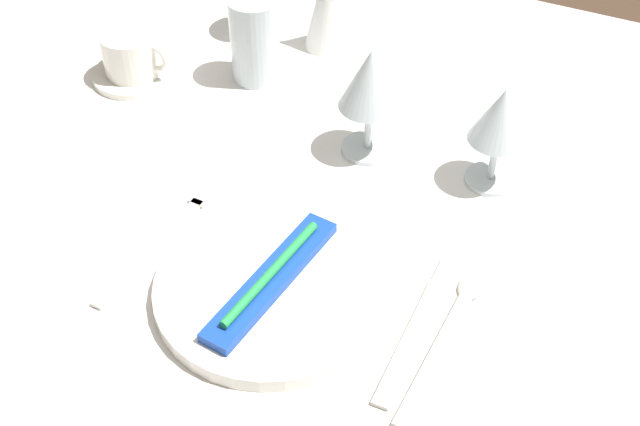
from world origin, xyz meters
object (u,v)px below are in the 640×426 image
dinner_knife (415,331)px  wine_glass_left (501,119)px  coffee_cup_right (132,53)px  drink_tumbler (255,45)px  wine_glass_centre (370,83)px  toothbrush_package (271,278)px  dinner_plate (272,289)px  spoon_soup (450,327)px  fork_outer (164,236)px

dinner_knife → wine_glass_left: 0.28m
coffee_cup_right → wine_glass_left: size_ratio=0.75×
dinner_knife → coffee_cup_right: size_ratio=2.06×
coffee_cup_right → drink_tumbler: size_ratio=0.84×
dinner_knife → wine_glass_centre: size_ratio=1.42×
coffee_cup_right → wine_glass_centre: (0.37, -0.01, 0.06)m
toothbrush_package → drink_tumbler: drink_tumbler is taller
dinner_plate → wine_glass_centre: 0.29m
wine_glass_centre → spoon_soup: bearing=-50.2°
spoon_soup → wine_glass_centre: size_ratio=1.45×
dinner_plate → coffee_cup_right: (-0.37, 0.28, 0.03)m
spoon_soup → fork_outer: bearing=-177.3°
wine_glass_left → coffee_cup_right: bearing=-179.9°
dinner_knife → wine_glass_centre: wine_glass_centre is taller
toothbrush_package → spoon_soup: (0.19, 0.04, -0.02)m
wine_glass_centre → drink_tumbler: wine_glass_centre is taller
spoon_soup → wine_glass_left: bearing=97.7°
dinner_plate → wine_glass_left: 0.34m
toothbrush_package → wine_glass_centre: 0.29m
wine_glass_centre → wine_glass_left: (0.16, 0.01, -0.01)m
coffee_cup_right → wine_glass_centre: size_ratio=0.69×
wine_glass_centre → drink_tumbler: bearing=157.7°
dinner_plate → dinner_knife: size_ratio=1.20×
wine_glass_centre → drink_tumbler: (-0.21, 0.09, -0.05)m
spoon_soup → coffee_cup_right: (-0.56, 0.24, 0.04)m
spoon_soup → wine_glass_centre: bearing=129.8°
coffee_cup_right → dinner_plate: bearing=-37.1°
dinner_plate → spoon_soup: dinner_plate is taller
wine_glass_left → dinner_plate: bearing=-118.9°
dinner_plate → coffee_cup_right: coffee_cup_right is taller
toothbrush_package → dinner_knife: (0.16, 0.02, -0.02)m
coffee_cup_right → drink_tumbler: (0.16, 0.08, 0.01)m
fork_outer → dinner_knife: 0.31m
dinner_plate → toothbrush_package: (-0.00, 0.00, 0.02)m
toothbrush_package → wine_glass_left: size_ratio=1.54×
toothbrush_package → dinner_knife: bearing=6.1°
fork_outer → wine_glass_centre: 0.31m
wine_glass_centre → dinner_plate: bearing=-88.7°
spoon_soup → coffee_cup_right: bearing=156.6°
wine_glass_left → drink_tumbler: 0.38m
coffee_cup_right → wine_glass_left: 0.53m
fork_outer → drink_tumbler: (-0.06, 0.34, 0.05)m
dinner_knife → wine_glass_left: bearing=90.4°
dinner_plate → toothbrush_package: toothbrush_package is taller
dinner_plate → dinner_knife: 0.16m
dinner_knife → drink_tumbler: bearing=137.5°
dinner_plate → coffee_cup_right: bearing=142.9°
dinner_plate → toothbrush_package: 0.02m
dinner_knife → drink_tumbler: drink_tumbler is taller
dinner_plate → drink_tumbler: drink_tumbler is taller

